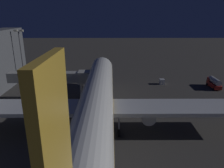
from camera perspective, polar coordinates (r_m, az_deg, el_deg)
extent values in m
plane|color=#383533|center=(49.12, -3.47, -7.99)|extent=(320.00, 320.00, 0.00)
cylinder|color=silver|center=(38.87, -4.31, -5.26)|extent=(6.17, 55.17, 6.17)
sphere|color=silver|center=(65.06, -2.68, 4.50)|extent=(6.05, 6.05, 6.05)
cube|color=gold|center=(39.05, -4.29, -5.88)|extent=(6.23, 52.97, 0.50)
cube|color=black|center=(63.01, -2.77, 5.05)|extent=(3.40, 1.40, 0.90)
cube|color=#B7BABF|center=(39.90, -4.21, -6.31)|extent=(59.10, 6.72, 0.70)
cube|color=gold|center=(11.72, -14.56, -19.41)|extent=(0.50, 4.80, 10.72)
cylinder|color=#B7BABF|center=(42.07, 9.35, -7.88)|extent=(2.61, 4.87, 2.61)
cylinder|color=black|center=(44.23, 8.84, -6.50)|extent=(2.22, 0.15, 2.22)
cylinder|color=#B7BABF|center=(43.31, -17.07, -7.70)|extent=(2.61, 4.87, 2.61)
cylinder|color=black|center=(45.41, -16.22, -6.37)|extent=(2.22, 0.15, 2.22)
cylinder|color=#B7BABF|center=(62.72, -2.76, 0.40)|extent=(0.28, 0.28, 2.54)
cylinder|color=black|center=(63.32, -2.74, -1.22)|extent=(0.45, 1.20, 1.20)
cylinder|color=#B7BABF|center=(40.14, 1.88, -10.38)|extent=(0.28, 0.28, 2.54)
cylinder|color=black|center=(41.63, 1.82, -12.21)|extent=(0.45, 1.20, 1.20)
cylinder|color=black|center=(40.52, 1.89, -13.15)|extent=(0.45, 1.20, 1.20)
cylinder|color=#B7BABF|center=(40.71, -10.22, -10.25)|extent=(0.28, 0.28, 2.54)
cylinder|color=black|center=(42.18, -9.92, -12.07)|extent=(0.45, 1.20, 1.20)
cylinder|color=black|center=(41.08, -10.22, -12.98)|extent=(0.45, 1.20, 1.20)
cube|color=#9E9E99|center=(57.40, -17.08, 1.81)|extent=(19.52, 2.60, 2.50)
cube|color=#9E9E99|center=(55.38, -7.36, 1.89)|extent=(3.20, 3.40, 3.00)
cube|color=black|center=(55.22, -5.92, 1.90)|extent=(0.70, 3.20, 2.70)
cylinder|color=#B7BABF|center=(56.67, -8.21, -1.74)|extent=(0.56, 0.56, 4.98)
cylinder|color=black|center=(57.37, -7.52, -3.80)|extent=(0.25, 0.60, 0.60)
cylinder|color=black|center=(57.53, -8.71, -3.79)|extent=(0.25, 0.60, 0.60)
cylinder|color=#59595E|center=(73.72, -22.94, 6.35)|extent=(0.40, 0.40, 16.58)
cube|color=#F9EFC6|center=(72.30, -23.11, 13.00)|extent=(1.10, 0.50, 0.60)
cube|color=#F9EFC6|center=(73.00, -24.45, 12.87)|extent=(1.10, 0.50, 0.60)
cube|color=maroon|center=(72.53, 25.60, -0.24)|extent=(2.10, 6.32, 1.10)
cylinder|color=#B7BABF|center=(71.97, 25.82, 0.76)|extent=(1.70, 5.37, 1.70)
cube|color=maroon|center=(74.17, 24.99, 1.12)|extent=(1.89, 1.80, 1.10)
cylinder|color=black|center=(75.06, 25.60, -0.10)|extent=(0.24, 0.70, 0.70)
cylinder|color=black|center=(74.12, 24.06, -0.11)|extent=(0.24, 0.70, 0.70)
cylinder|color=black|center=(71.32, 27.08, -1.22)|extent=(0.24, 0.70, 0.70)
cylinder|color=black|center=(70.33, 25.47, -1.24)|extent=(0.24, 0.70, 0.70)
cube|color=#B7BABF|center=(70.63, 13.21, 0.60)|extent=(1.52, 1.73, 1.69)
cone|color=orange|center=(68.57, -0.71, 0.06)|extent=(0.36, 0.36, 0.55)
cone|color=orange|center=(68.74, -4.38, 0.06)|extent=(0.36, 0.36, 0.55)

